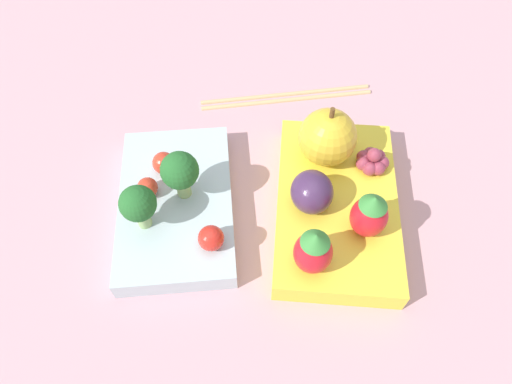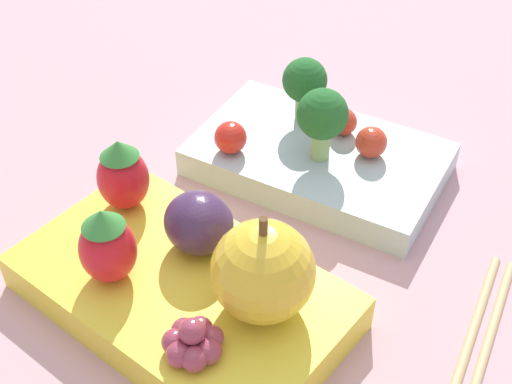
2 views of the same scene
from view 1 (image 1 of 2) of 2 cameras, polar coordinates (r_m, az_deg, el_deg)
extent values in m
plane|color=#C6939E|center=(0.47, -0.16, -2.93)|extent=(4.00, 4.00, 0.00)
cube|color=silver|center=(0.47, -9.91, -1.52)|extent=(0.18, 0.12, 0.02)
cube|color=yellow|center=(0.46, 9.99, -1.81)|extent=(0.21, 0.14, 0.03)
cylinder|color=#93B770|center=(0.45, -9.07, 0.64)|extent=(0.01, 0.01, 0.02)
sphere|color=#236028|center=(0.43, -9.53, 2.68)|extent=(0.04, 0.04, 0.04)
cylinder|color=#93B770|center=(0.44, -13.90, -3.16)|extent=(0.01, 0.01, 0.02)
sphere|color=#236028|center=(0.42, -14.56, -1.39)|extent=(0.03, 0.03, 0.03)
sphere|color=red|center=(0.41, -5.65, -5.77)|extent=(0.02, 0.02, 0.02)
sphere|color=red|center=(0.46, -13.41, 0.56)|extent=(0.02, 0.02, 0.02)
sphere|color=red|center=(0.47, -11.46, 3.58)|extent=(0.02, 0.02, 0.02)
sphere|color=gold|center=(0.46, 8.92, 6.76)|extent=(0.06, 0.06, 0.06)
cylinder|color=brown|center=(0.44, 9.48, 9.61)|extent=(0.00, 0.00, 0.01)
ellipsoid|color=red|center=(0.42, 13.91, -3.02)|extent=(0.03, 0.03, 0.04)
cone|color=#388438|center=(0.40, 14.60, -1.19)|extent=(0.03, 0.03, 0.01)
ellipsoid|color=red|center=(0.39, 7.12, -7.53)|extent=(0.03, 0.03, 0.04)
cone|color=#388438|center=(0.37, 7.51, -5.82)|extent=(0.03, 0.03, 0.01)
ellipsoid|color=#42284C|center=(0.43, 6.99, 0.01)|extent=(0.04, 0.04, 0.04)
sphere|color=#93384C|center=(0.48, 14.08, 4.62)|extent=(0.01, 0.01, 0.01)
sphere|color=#93384C|center=(0.48, 13.28, 4.26)|extent=(0.01, 0.01, 0.01)
sphere|color=#93384C|center=(0.47, 13.24, 3.47)|extent=(0.01, 0.01, 0.01)
sphere|color=#93384C|center=(0.47, 14.01, 2.85)|extent=(0.01, 0.01, 0.01)
sphere|color=#93384C|center=(0.47, 15.01, 2.88)|extent=(0.01, 0.01, 0.01)
sphere|color=#93384C|center=(0.48, 15.46, 3.53)|extent=(0.01, 0.01, 0.01)
sphere|color=#93384C|center=(0.48, 15.04, 4.30)|extent=(0.01, 0.01, 0.01)
sphere|color=#93384C|center=(0.47, 14.56, 4.48)|extent=(0.01, 0.01, 0.01)
cylinder|color=tan|center=(0.58, 3.73, 12.25)|extent=(0.02, 0.21, 0.01)
cylinder|color=tan|center=(0.57, 3.91, 11.56)|extent=(0.02, 0.21, 0.01)
camera|label=2|loc=(0.54, 44.43, 38.99)|focal=50.00mm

